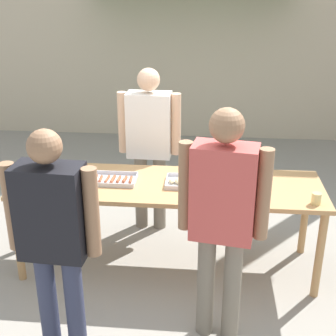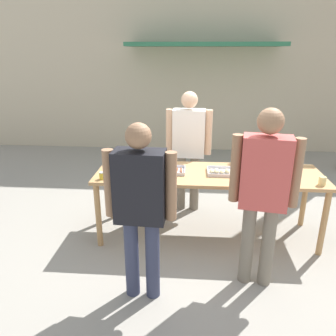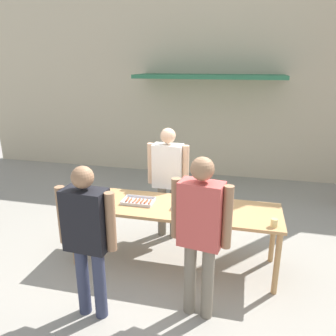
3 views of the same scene
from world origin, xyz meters
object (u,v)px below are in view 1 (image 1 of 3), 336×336
(food_tray_sausages, at_px, (113,180))
(food_tray_buns, at_px, (189,182))
(beer_cup, at_px, (316,199))
(condiment_jar_mustard, at_px, (20,188))
(person_customer_with_cup, at_px, (223,210))
(person_customer_holding_hotdog, at_px, (53,230))
(condiment_jar_ketchup, at_px, (31,187))
(person_server_behind_table, at_px, (149,137))

(food_tray_sausages, bearing_deg, food_tray_buns, -0.14)
(food_tray_buns, distance_m, beer_cup, 1.10)
(condiment_jar_mustard, bearing_deg, person_customer_with_cup, -19.03)
(person_customer_with_cup, bearing_deg, condiment_jar_mustard, -9.58)
(person_customer_holding_hotdog, relative_size, person_customer_with_cup, 0.95)
(beer_cup, height_order, person_customer_with_cup, person_customer_with_cup)
(beer_cup, xyz_separation_m, person_customer_holding_hotdog, (-1.91, -0.88, 0.11))
(beer_cup, bearing_deg, food_tray_sausages, 170.43)
(food_tray_buns, relative_size, condiment_jar_ketchup, 4.81)
(person_server_behind_table, distance_m, person_customer_with_cup, 1.79)
(condiment_jar_mustard, relative_size, condiment_jar_ketchup, 1.00)
(food_tray_buns, bearing_deg, food_tray_sausages, 179.86)
(condiment_jar_mustard, height_order, person_server_behind_table, person_server_behind_table)
(beer_cup, xyz_separation_m, person_customer_with_cup, (-0.78, -0.60, 0.17))
(food_tray_sausages, relative_size, food_tray_buns, 1.00)
(beer_cup, bearing_deg, condiment_jar_ketchup, 179.80)
(condiment_jar_mustard, relative_size, person_customer_with_cup, 0.05)
(beer_cup, relative_size, person_customer_with_cup, 0.05)
(condiment_jar_ketchup, xyz_separation_m, person_server_behind_table, (0.90, 1.02, 0.14))
(condiment_jar_ketchup, height_order, person_customer_holding_hotdog, person_customer_holding_hotdog)
(condiment_jar_mustard, xyz_separation_m, beer_cup, (2.50, 0.01, 0.01))
(food_tray_buns, relative_size, person_customer_with_cup, 0.23)
(food_tray_buns, height_order, person_customer_holding_hotdog, person_customer_holding_hotdog)
(condiment_jar_ketchup, height_order, beer_cup, beer_cup)
(condiment_jar_mustard, relative_size, person_server_behind_table, 0.05)
(food_tray_sausages, height_order, condiment_jar_ketchup, condiment_jar_ketchup)
(food_tray_sausages, bearing_deg, condiment_jar_mustard, -158.05)
(food_tray_sausages, height_order, beer_cup, beer_cup)
(condiment_jar_ketchup, bearing_deg, food_tray_buns, 11.92)
(food_tray_sausages, bearing_deg, person_customer_with_cup, -42.72)
(food_tray_sausages, distance_m, food_tray_buns, 0.69)
(person_server_behind_table, xyz_separation_m, person_customer_holding_hotdog, (-0.40, -1.90, -0.02))
(food_tray_buns, xyz_separation_m, person_server_behind_table, (-0.45, 0.74, 0.16))
(food_tray_sausages, relative_size, beer_cup, 4.27)
(condiment_jar_mustard, distance_m, person_customer_holding_hotdog, 1.06)
(food_tray_sausages, xyz_separation_m, person_server_behind_table, (0.24, 0.73, 0.17))
(condiment_jar_ketchup, relative_size, person_server_behind_table, 0.05)
(beer_cup, bearing_deg, food_tray_buns, 164.53)
(food_tray_buns, height_order, person_customer_with_cup, person_customer_with_cup)
(beer_cup, height_order, person_server_behind_table, person_server_behind_table)
(condiment_jar_mustard, bearing_deg, beer_cup, 0.18)
(condiment_jar_mustard, bearing_deg, condiment_jar_ketchup, 10.12)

